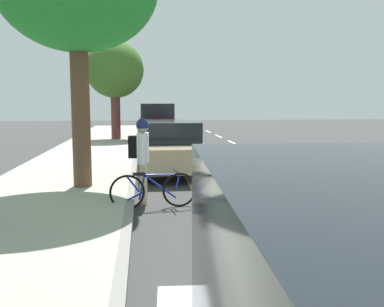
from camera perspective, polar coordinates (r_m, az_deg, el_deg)
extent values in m
plane|color=#353535|center=(14.21, 1.09, -1.63)|extent=(68.71, 68.71, 0.00)
cube|color=#999D8B|center=(14.22, -14.69, -1.52)|extent=(3.38, 42.95, 0.16)
cube|color=gray|center=(14.08, -7.54, -1.44)|extent=(0.16, 42.95, 0.16)
cube|color=white|center=(34.67, 1.08, 3.41)|extent=(0.14, 2.20, 0.01)
cube|color=white|center=(30.52, 2.12, 2.94)|extent=(0.14, 2.20, 0.01)
cube|color=white|center=(26.38, 3.49, 2.31)|extent=(0.14, 2.20, 0.01)
cube|color=white|center=(22.27, 5.36, 1.45)|extent=(0.14, 2.20, 0.01)
cube|color=white|center=(18.21, 8.06, 0.19)|extent=(0.14, 2.20, 0.01)
cube|color=white|center=(14.22, 12.31, -1.77)|extent=(0.14, 2.20, 0.01)
cube|color=white|center=(10.39, 19.79, -5.19)|extent=(0.14, 2.20, 0.01)
cube|color=white|center=(14.14, -1.56, -1.66)|extent=(0.12, 42.95, 0.01)
cube|color=navy|center=(31.08, -5.27, 4.09)|extent=(1.78, 4.41, 0.64)
cube|color=black|center=(31.06, -5.28, 5.23)|extent=(1.56, 2.11, 0.60)
cylinder|color=black|center=(29.72, -6.76, 3.42)|extent=(0.22, 0.66, 0.66)
cylinder|color=black|center=(29.77, -3.63, 3.46)|extent=(0.22, 0.66, 0.66)
cylinder|color=black|center=(32.45, -6.76, 3.71)|extent=(0.22, 0.66, 0.66)
cylinder|color=black|center=(32.49, -3.90, 3.74)|extent=(0.22, 0.66, 0.66)
cube|color=maroon|center=(23.07, -4.65, 3.58)|extent=(1.91, 4.70, 0.90)
cube|color=black|center=(23.04, -4.67, 5.64)|extent=(1.68, 3.10, 0.76)
cylinder|color=black|center=(21.63, -6.82, 2.27)|extent=(0.22, 0.76, 0.76)
cylinder|color=black|center=(21.70, -2.20, 2.32)|extent=(0.22, 0.76, 0.76)
cylinder|color=black|center=(24.54, -6.81, 2.81)|extent=(0.22, 0.76, 0.76)
cylinder|color=black|center=(24.60, -2.73, 2.86)|extent=(0.22, 0.76, 0.76)
cube|color=tan|center=(12.80, -2.71, 0.13)|extent=(1.81, 4.42, 0.64)
cube|color=black|center=(12.75, -2.73, 2.90)|extent=(1.57, 2.12, 0.60)
cylinder|color=black|center=(11.45, -6.21, -2.07)|extent=(0.23, 0.66, 0.66)
cylinder|color=black|center=(11.59, 1.82, -1.93)|extent=(0.23, 0.66, 0.66)
cylinder|color=black|center=(14.15, -6.41, -0.36)|extent=(0.23, 0.66, 0.66)
cylinder|color=black|center=(14.27, 0.11, -0.26)|extent=(0.23, 0.66, 0.66)
torus|color=black|center=(8.68, -1.65, -4.80)|extent=(0.69, 0.13, 0.69)
torus|color=black|center=(8.54, -8.53, -5.08)|extent=(0.69, 0.13, 0.69)
cylinder|color=#1926A5|center=(8.60, -4.21, -4.35)|extent=(0.65, 0.11, 0.51)
cylinder|color=#1926A5|center=(8.55, -6.62, -4.50)|extent=(0.14, 0.05, 0.48)
cylinder|color=#1926A5|center=(8.55, -4.56, -2.82)|extent=(0.73, 0.12, 0.05)
cylinder|color=#1926A5|center=(8.57, -7.39, -5.55)|extent=(0.35, 0.08, 0.19)
cylinder|color=#1926A5|center=(8.52, -7.76, -4.03)|extent=(0.27, 0.07, 0.33)
cylinder|color=#1926A5|center=(8.64, -1.91, -3.75)|extent=(0.12, 0.05, 0.34)
cube|color=black|center=(8.49, -6.99, -2.70)|extent=(0.25, 0.13, 0.05)
cylinder|color=black|center=(8.60, -2.17, -2.29)|extent=(0.08, 0.46, 0.03)
cylinder|color=#C6B284|center=(8.92, -6.44, -3.99)|extent=(0.15, 0.15, 0.86)
cylinder|color=#C6B284|center=(9.12, -6.38, -3.75)|extent=(0.15, 0.15, 0.86)
cube|color=white|center=(8.91, -6.47, 0.76)|extent=(0.25, 0.39, 0.61)
cylinder|color=white|center=(8.66, -6.56, 0.38)|extent=(0.10, 0.10, 0.58)
cylinder|color=white|center=(9.17, -6.39, 0.75)|extent=(0.10, 0.10, 0.58)
sphere|color=gray|center=(8.88, -6.51, 3.48)|extent=(0.24, 0.24, 0.24)
sphere|color=navy|center=(8.87, -6.52, 3.75)|extent=(0.27, 0.27, 0.27)
cube|color=black|center=(8.92, -7.76, 0.88)|extent=(0.19, 0.31, 0.44)
cylinder|color=brown|center=(22.92, -10.01, 5.37)|extent=(0.48, 0.48, 2.75)
ellipsoid|color=#3C6626|center=(22.97, -10.13, 10.83)|extent=(2.96, 2.96, 2.91)
cylinder|color=brown|center=(10.14, -14.43, 5.48)|extent=(0.41, 0.41, 3.47)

